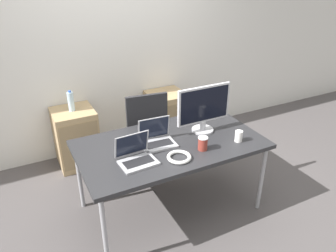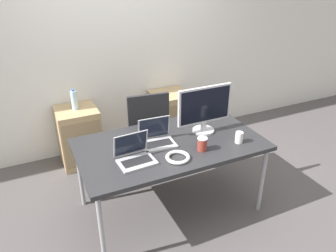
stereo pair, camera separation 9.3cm
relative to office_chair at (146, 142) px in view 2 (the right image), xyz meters
name	(u,v)px [view 2 (the right image)]	position (x,y,z in m)	size (l,w,h in m)	color
ground_plane	(170,207)	(-0.03, -0.72, -0.38)	(14.00, 14.00, 0.00)	#514C4C
wall_back	(117,48)	(-0.03, 0.80, 0.92)	(10.00, 0.05, 2.60)	silver
desk	(170,147)	(-0.03, -0.72, 0.33)	(1.70, 0.95, 0.76)	#28282B
office_chair	(146,142)	(0.00, 0.00, 0.00)	(0.56, 0.58, 1.04)	#232326
cabinet_left	(79,136)	(-0.66, 0.53, -0.03)	(0.47, 0.47, 0.71)	tan
cabinet_right	(170,118)	(0.56, 0.53, -0.03)	(0.47, 0.47, 0.71)	tan
water_bottle	(74,100)	(-0.66, 0.53, 0.44)	(0.07, 0.07, 0.25)	silver
laptop_left	(135,156)	(-0.42, -0.87, 0.43)	(0.32, 0.27, 0.23)	#ADADB2
laptop_right	(157,139)	(-0.14, -0.68, 0.43)	(0.32, 0.26, 0.23)	#ADADB2
monitor	(205,109)	(0.37, -0.65, 0.62)	(0.56, 0.21, 0.46)	#B7B7BC
coffee_cup_white	(239,137)	(0.55, -0.98, 0.43)	(0.07, 0.07, 0.11)	white
coffee_cup_brown	(202,144)	(0.17, -0.96, 0.44)	(0.09, 0.09, 0.12)	maroon
cable_coil	(178,157)	(-0.09, -1.00, 0.39)	(0.21, 0.21, 0.03)	white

